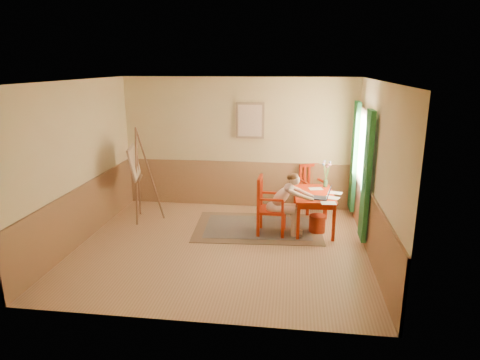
# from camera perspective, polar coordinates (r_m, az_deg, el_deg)

# --- Properties ---
(room) EXTENTS (5.04, 4.54, 2.84)m
(room) POSITION_cam_1_polar(r_m,az_deg,el_deg) (6.99, -2.61, 1.65)
(room) COLOR tan
(room) RESTS_ON ground
(wainscot) EXTENTS (5.00, 4.50, 1.00)m
(wainscot) POSITION_cam_1_polar(r_m,az_deg,el_deg) (8.00, -1.55, -3.28)
(wainscot) COLOR #9B724E
(wainscot) RESTS_ON room
(window) EXTENTS (0.12, 2.01, 2.20)m
(window) POSITION_cam_1_polar(r_m,az_deg,el_deg) (8.07, 15.99, 2.53)
(window) COLOR white
(window) RESTS_ON room
(wall_portrait) EXTENTS (0.60, 0.05, 0.76)m
(wall_portrait) POSITION_cam_1_polar(r_m,az_deg,el_deg) (9.02, 1.36, 7.99)
(wall_portrait) COLOR #9E7C5D
(wall_portrait) RESTS_ON room
(rug) EXTENTS (2.50, 1.75, 0.02)m
(rug) POSITION_cam_1_polar(r_m,az_deg,el_deg) (8.23, 2.42, -6.37)
(rug) COLOR #8C7251
(rug) RESTS_ON room
(table) EXTENTS (0.78, 1.24, 0.72)m
(table) POSITION_cam_1_polar(r_m,az_deg,el_deg) (8.08, 9.88, -2.34)
(table) COLOR red
(table) RESTS_ON room
(chair_left) EXTENTS (0.52, 0.50, 1.09)m
(chair_left) POSITION_cam_1_polar(r_m,az_deg,el_deg) (7.80, 3.89, -3.48)
(chair_left) COLOR red
(chair_left) RESTS_ON room
(chair_back) EXTENTS (0.59, 0.60, 1.01)m
(chair_back) POSITION_cam_1_polar(r_m,az_deg,el_deg) (9.11, 9.60, -1.13)
(chair_back) COLOR red
(chair_back) RESTS_ON room
(figure) EXTENTS (0.87, 0.38, 1.18)m
(figure) POSITION_cam_1_polar(r_m,az_deg,el_deg) (7.73, 6.11, -2.86)
(figure) COLOR beige
(figure) RESTS_ON room
(laptop) EXTENTS (0.43, 0.29, 0.24)m
(laptop) POSITION_cam_1_polar(r_m,az_deg,el_deg) (7.73, 10.91, -2.13)
(laptop) COLOR #1E2338
(laptop) RESTS_ON table
(papers) EXTENTS (0.64, 1.08, 0.00)m
(papers) POSITION_cam_1_polar(r_m,az_deg,el_deg) (7.95, 11.70, -2.03)
(papers) COLOR white
(papers) RESTS_ON table
(vase) EXTENTS (0.20, 0.26, 0.52)m
(vase) POSITION_cam_1_polar(r_m,az_deg,el_deg) (8.45, 11.49, 0.68)
(vase) COLOR #3F724C
(vase) RESTS_ON table
(wastebasket) EXTENTS (0.35, 0.35, 0.33)m
(wastebasket) POSITION_cam_1_polar(r_m,az_deg,el_deg) (8.11, 10.34, -5.80)
(wastebasket) COLOR #A73012
(wastebasket) RESTS_ON room
(easel) EXTENTS (0.71, 0.84, 1.88)m
(easel) POSITION_cam_1_polar(r_m,az_deg,el_deg) (8.59, -13.80, 1.85)
(easel) COLOR brown
(easel) RESTS_ON room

